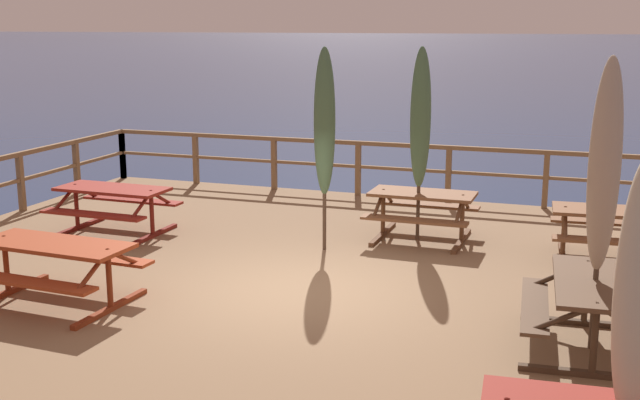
{
  "coord_description": "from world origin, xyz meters",
  "views": [
    {
      "loc": [
        3.48,
        -9.2,
        4.01
      ],
      "look_at": [
        0.0,
        0.9,
        1.63
      ],
      "focal_mm": 44.86,
      "sensor_mm": 36.0,
      "label": 1
    }
  ],
  "objects_px": {
    "patio_umbrella_tall_back_left": "(421,119)",
    "patio_umbrella_short_mid": "(639,294)",
    "picnic_table_front_left": "(55,259)",
    "patio_umbrella_tall_front": "(604,167)",
    "picnic_table_back_right": "(591,300)",
    "patio_umbrella_tall_back_right": "(325,123)",
    "picnic_table_mid_centre": "(422,206)",
    "picnic_table_back_left": "(613,224)",
    "picnic_table_mid_right": "(113,200)"
  },
  "relations": [
    {
      "from": "picnic_table_mid_centre",
      "to": "patio_umbrella_tall_back_right",
      "type": "relative_size",
      "value": 0.54
    },
    {
      "from": "picnic_table_back_right",
      "to": "picnic_table_front_left",
      "type": "bearing_deg",
      "value": -174.45
    },
    {
      "from": "picnic_table_mid_centre",
      "to": "picnic_table_mid_right",
      "type": "height_order",
      "value": "same"
    },
    {
      "from": "picnic_table_back_left",
      "to": "patio_umbrella_tall_back_left",
      "type": "bearing_deg",
      "value": 175.08
    },
    {
      "from": "picnic_table_back_right",
      "to": "picnic_table_mid_right",
      "type": "bearing_deg",
      "value": 161.44
    },
    {
      "from": "patio_umbrella_tall_front",
      "to": "patio_umbrella_tall_back_right",
      "type": "bearing_deg",
      "value": 145.63
    },
    {
      "from": "picnic_table_front_left",
      "to": "patio_umbrella_tall_back_left",
      "type": "height_order",
      "value": "patio_umbrella_tall_back_left"
    },
    {
      "from": "patio_umbrella_tall_back_left",
      "to": "patio_umbrella_short_mid",
      "type": "distance_m",
      "value": 7.33
    },
    {
      "from": "picnic_table_front_left",
      "to": "picnic_table_mid_centre",
      "type": "distance_m",
      "value": 5.68
    },
    {
      "from": "picnic_table_front_left",
      "to": "picnic_table_mid_right",
      "type": "bearing_deg",
      "value": 111.39
    },
    {
      "from": "picnic_table_back_left",
      "to": "patio_umbrella_short_mid",
      "type": "relative_size",
      "value": 0.69
    },
    {
      "from": "picnic_table_back_left",
      "to": "patio_umbrella_tall_back_left",
      "type": "distance_m",
      "value": 3.21
    },
    {
      "from": "picnic_table_mid_right",
      "to": "picnic_table_back_left",
      "type": "bearing_deg",
      "value": 7.31
    },
    {
      "from": "picnic_table_back_right",
      "to": "patio_umbrella_short_mid",
      "type": "distance_m",
      "value": 3.2
    },
    {
      "from": "picnic_table_mid_centre",
      "to": "patio_umbrella_tall_front",
      "type": "bearing_deg",
      "value": -54.96
    },
    {
      "from": "picnic_table_back_left",
      "to": "picnic_table_mid_centre",
      "type": "bearing_deg",
      "value": 174.23
    },
    {
      "from": "patio_umbrella_short_mid",
      "to": "picnic_table_back_right",
      "type": "bearing_deg",
      "value": 94.91
    },
    {
      "from": "picnic_table_front_left",
      "to": "picnic_table_back_right",
      "type": "distance_m",
      "value": 6.24
    },
    {
      "from": "picnic_table_back_left",
      "to": "patio_umbrella_tall_back_left",
      "type": "relative_size",
      "value": 0.59
    },
    {
      "from": "picnic_table_front_left",
      "to": "patio_umbrella_tall_front",
      "type": "bearing_deg",
      "value": 5.9
    },
    {
      "from": "picnic_table_back_right",
      "to": "picnic_table_mid_right",
      "type": "xyz_separation_m",
      "value": [
        -7.42,
        2.49,
        0.0
      ]
    },
    {
      "from": "picnic_table_back_right",
      "to": "picnic_table_back_left",
      "type": "bearing_deg",
      "value": 85.8
    },
    {
      "from": "patio_umbrella_tall_back_right",
      "to": "patio_umbrella_tall_front",
      "type": "xyz_separation_m",
      "value": [
        3.88,
        -2.66,
        0.02
      ]
    },
    {
      "from": "picnic_table_back_left",
      "to": "patio_umbrella_tall_back_right",
      "type": "xyz_separation_m",
      "value": [
        -4.11,
        -0.78,
        1.39
      ]
    },
    {
      "from": "patio_umbrella_tall_front",
      "to": "patio_umbrella_tall_back_left",
      "type": "bearing_deg",
      "value": 125.91
    },
    {
      "from": "picnic_table_mid_right",
      "to": "picnic_table_mid_centre",
      "type": "bearing_deg",
      "value": 14.71
    },
    {
      "from": "picnic_table_back_left",
      "to": "patio_umbrella_tall_front",
      "type": "distance_m",
      "value": 3.72
    },
    {
      "from": "patio_umbrella_short_mid",
      "to": "patio_umbrella_tall_front",
      "type": "bearing_deg",
      "value": 94.26
    },
    {
      "from": "picnic_table_front_left",
      "to": "picnic_table_back_left",
      "type": "distance_m",
      "value": 7.64
    },
    {
      "from": "patio_umbrella_tall_front",
      "to": "patio_umbrella_short_mid",
      "type": "bearing_deg",
      "value": -85.74
    },
    {
      "from": "patio_umbrella_tall_back_right",
      "to": "patio_umbrella_short_mid",
      "type": "height_order",
      "value": "patio_umbrella_tall_back_right"
    },
    {
      "from": "picnic_table_mid_centre",
      "to": "patio_umbrella_tall_back_right",
      "type": "bearing_deg",
      "value": -140.11
    },
    {
      "from": "picnic_table_back_right",
      "to": "patio_umbrella_tall_back_right",
      "type": "bearing_deg",
      "value": 145.0
    },
    {
      "from": "picnic_table_back_right",
      "to": "picnic_table_mid_centre",
      "type": "height_order",
      "value": "same"
    },
    {
      "from": "picnic_table_back_right",
      "to": "picnic_table_mid_centre",
      "type": "bearing_deg",
      "value": 124.42
    },
    {
      "from": "patio_umbrella_tall_back_right",
      "to": "picnic_table_front_left",
      "type": "bearing_deg",
      "value": -125.51
    },
    {
      "from": "picnic_table_front_left",
      "to": "picnic_table_back_right",
      "type": "height_order",
      "value": "same"
    },
    {
      "from": "picnic_table_back_right",
      "to": "picnic_table_mid_right",
      "type": "height_order",
      "value": "same"
    },
    {
      "from": "patio_umbrella_tall_front",
      "to": "picnic_table_back_left",
      "type": "bearing_deg",
      "value": 86.26
    },
    {
      "from": "picnic_table_front_left",
      "to": "picnic_table_mid_right",
      "type": "distance_m",
      "value": 3.32
    },
    {
      "from": "picnic_table_back_right",
      "to": "patio_umbrella_tall_front",
      "type": "xyz_separation_m",
      "value": [
        0.03,
        0.04,
        1.4
      ]
    },
    {
      "from": "picnic_table_mid_right",
      "to": "patio_umbrella_tall_back_left",
      "type": "bearing_deg",
      "value": 14.46
    },
    {
      "from": "picnic_table_mid_centre",
      "to": "patio_umbrella_tall_back_left",
      "type": "xyz_separation_m",
      "value": [
        -0.06,
        -0.04,
        1.38
      ]
    },
    {
      "from": "picnic_table_back_right",
      "to": "picnic_table_mid_right",
      "type": "distance_m",
      "value": 7.83
    },
    {
      "from": "picnic_table_front_left",
      "to": "patio_umbrella_tall_back_right",
      "type": "height_order",
      "value": "patio_umbrella_tall_back_right"
    },
    {
      "from": "picnic_table_back_right",
      "to": "patio_umbrella_tall_back_right",
      "type": "relative_size",
      "value": 0.62
    },
    {
      "from": "picnic_table_front_left",
      "to": "picnic_table_mid_centre",
      "type": "xyz_separation_m",
      "value": [
        3.63,
        4.37,
        -0.01
      ]
    },
    {
      "from": "patio_umbrella_tall_back_left",
      "to": "patio_umbrella_short_mid",
      "type": "height_order",
      "value": "patio_umbrella_tall_back_left"
    },
    {
      "from": "patio_umbrella_tall_front",
      "to": "patio_umbrella_short_mid",
      "type": "xyz_separation_m",
      "value": [
        0.23,
        -3.04,
        -0.32
      ]
    },
    {
      "from": "picnic_table_mid_right",
      "to": "patio_umbrella_tall_back_right",
      "type": "height_order",
      "value": "patio_umbrella_tall_back_right"
    }
  ]
}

